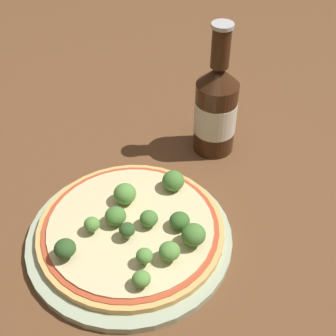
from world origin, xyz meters
name	(u,v)px	position (x,y,z in m)	size (l,w,h in m)	color
ground_plane	(150,237)	(0.00, 0.00, 0.00)	(3.00, 3.00, 0.00)	brown
plate	(130,238)	(-0.01, -0.03, 0.01)	(0.29, 0.29, 0.01)	#A3B293
pizza	(131,228)	(-0.02, -0.02, 0.02)	(0.27, 0.27, 0.01)	tan
broccoli_floret_0	(170,251)	(0.06, -0.01, 0.04)	(0.03, 0.03, 0.03)	#89A866
broccoli_floret_1	(124,194)	(-0.06, 0.00, 0.04)	(0.03, 0.03, 0.03)	#89A866
broccoli_floret_2	(180,221)	(0.03, 0.03, 0.04)	(0.03, 0.03, 0.02)	#89A866
broccoli_floret_3	(144,256)	(0.05, -0.04, 0.04)	(0.02, 0.02, 0.03)	#89A866
broccoli_floret_4	(141,279)	(0.07, -0.07, 0.04)	(0.02, 0.02, 0.02)	#89A866
broccoli_floret_5	(173,181)	(-0.04, 0.07, 0.04)	(0.03, 0.03, 0.03)	#89A866
broccoli_floret_6	(115,216)	(-0.03, -0.03, 0.04)	(0.03, 0.03, 0.03)	#89A866
broccoli_floret_7	(92,224)	(-0.04, -0.07, 0.04)	(0.02, 0.02, 0.03)	#89A866
broccoli_floret_8	(146,219)	(0.00, 0.00, 0.04)	(0.03, 0.03, 0.03)	#89A866
broccoli_floret_9	(65,249)	(-0.02, -0.12, 0.04)	(0.03, 0.03, 0.03)	#89A866
broccoli_floret_10	(194,235)	(0.06, 0.03, 0.04)	(0.03, 0.03, 0.03)	#89A866
broccoli_floret_11	(127,230)	(0.00, -0.04, 0.04)	(0.02, 0.02, 0.03)	#89A866
beer_bottle	(216,108)	(-0.10, 0.21, 0.08)	(0.07, 0.07, 0.23)	#381E0F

